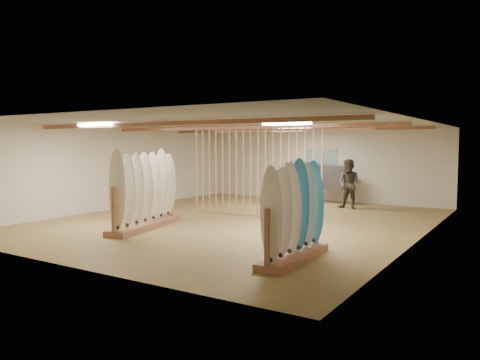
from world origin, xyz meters
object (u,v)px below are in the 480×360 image
Objects in this scene: clothing_rack_b at (331,177)px; shopper_b at (350,181)px; rack_right at (294,227)px; rack_left at (145,202)px; shopper_a at (290,179)px; clothing_rack_a at (287,181)px.

shopper_b is (1.10, -1.06, -0.01)m from clothing_rack_b.
rack_left is at bearing 166.92° from rack_right.
rack_right reaches higher than shopper_a.
shopper_a is 2.47m from shopper_b.
rack_right is 1.21× the size of shopper_b.
clothing_rack_a is 0.70× the size of shopper_b.
rack_right is 1.55× the size of clothing_rack_b.
clothing_rack_a is 2.33m from shopper_b.
shopper_b is (-1.53, 7.55, 0.33)m from rack_right.
shopper_a is (0.88, 6.87, 0.23)m from rack_left.
shopper_a is (-1.35, -0.73, -0.06)m from clothing_rack_b.
rack_left is 1.96× the size of clothing_rack_b.
rack_right is 8.31m from clothing_rack_a.
shopper_a is at bearing 82.78° from clothing_rack_a.
rack_left is 2.18× the size of clothing_rack_a.
rack_left is 1.60× the size of shopper_a.
clothing_rack_a is at bearing 68.39° from rack_left.
clothing_rack_a is 0.73× the size of shopper_a.
rack_left is at bearing 123.30° from shopper_a.
shopper_a is at bearing 115.48° from rack_right.
clothing_rack_b is 1.54m from shopper_a.
rack_right is 7.71m from shopper_b.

